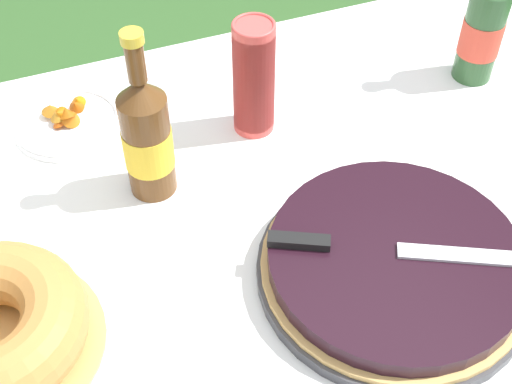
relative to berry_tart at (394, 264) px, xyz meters
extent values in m
cube|color=brown|center=(-0.14, 0.05, -0.05)|extent=(1.50, 1.24, 0.03)
cylinder|color=brown|center=(0.55, 0.61, -0.38)|extent=(0.06, 0.06, 0.63)
cube|color=white|center=(-0.14, 0.05, -0.03)|extent=(1.51, 1.25, 0.00)
cube|color=white|center=(-0.14, 0.67, -0.08)|extent=(1.51, 0.00, 0.10)
cylinder|color=#38383D|center=(0.00, 0.00, -0.02)|extent=(0.40, 0.40, 0.02)
cylinder|color=tan|center=(0.00, 0.00, 0.00)|extent=(0.39, 0.39, 0.01)
cylinder|color=black|center=(0.00, 0.00, 0.02)|extent=(0.37, 0.37, 0.03)
cube|color=silver|center=(0.08, -0.04, 0.03)|extent=(0.18, 0.11, 0.00)
cube|color=black|center=(-0.13, 0.06, 0.04)|extent=(0.09, 0.06, 0.01)
cylinder|color=#E04C47|center=(-0.07, 0.39, 0.02)|extent=(0.07, 0.07, 0.09)
cylinder|color=#E04C47|center=(-0.07, 0.39, 0.03)|extent=(0.07, 0.07, 0.09)
cylinder|color=#E04C47|center=(-0.07, 0.39, 0.05)|extent=(0.07, 0.07, 0.09)
cylinder|color=#E04C47|center=(-0.07, 0.39, 0.06)|extent=(0.07, 0.07, 0.09)
cylinder|color=#E04C47|center=(-0.07, 0.39, 0.07)|extent=(0.07, 0.07, 0.09)
cylinder|color=#E04C47|center=(-0.07, 0.39, 0.08)|extent=(0.07, 0.07, 0.09)
cylinder|color=#E04C47|center=(-0.07, 0.39, 0.10)|extent=(0.07, 0.07, 0.09)
cylinder|color=#E04C47|center=(-0.07, 0.39, 0.11)|extent=(0.07, 0.07, 0.09)
cylinder|color=#E04C47|center=(-0.07, 0.39, 0.12)|extent=(0.07, 0.07, 0.09)
cylinder|color=#E04C47|center=(-0.07, 0.39, 0.14)|extent=(0.07, 0.07, 0.09)
torus|color=#E04C47|center=(-0.07, 0.39, 0.18)|extent=(0.07, 0.07, 0.01)
cylinder|color=#2D562D|center=(0.38, 0.37, 0.06)|extent=(0.07, 0.07, 0.19)
cylinder|color=#E54C38|center=(0.38, 0.37, 0.06)|extent=(0.08, 0.08, 0.07)
cylinder|color=brown|center=(-0.28, 0.30, 0.06)|extent=(0.08, 0.08, 0.18)
cylinder|color=yellow|center=(-0.28, 0.30, 0.06)|extent=(0.08, 0.08, 0.07)
cone|color=brown|center=(-0.28, 0.30, 0.17)|extent=(0.08, 0.08, 0.04)
cylinder|color=brown|center=(-0.28, 0.30, 0.22)|extent=(0.03, 0.03, 0.06)
cylinder|color=gold|center=(-0.28, 0.30, 0.26)|extent=(0.03, 0.03, 0.02)
cylinder|color=white|center=(-0.38, 0.50, -0.02)|extent=(0.19, 0.19, 0.01)
torus|color=white|center=(-0.38, 0.50, -0.01)|extent=(0.19, 0.19, 0.01)
cone|color=#B4500D|center=(-0.36, 0.53, 0.00)|extent=(0.04, 0.04, 0.03)
cone|color=#BA6815|center=(-0.38, 0.50, 0.00)|extent=(0.04, 0.04, 0.02)
cone|color=#AE6E1B|center=(-0.40, 0.50, 0.00)|extent=(0.03, 0.03, 0.02)
cone|color=#CC6A17|center=(-0.37, 0.49, 0.00)|extent=(0.05, 0.05, 0.04)
cone|color=#BA4C10|center=(-0.40, 0.50, -0.01)|extent=(0.03, 0.03, 0.03)
cone|color=#B8600B|center=(-0.39, 0.50, 0.01)|extent=(0.04, 0.03, 0.04)
cone|color=orange|center=(-0.36, 0.54, 0.00)|extent=(0.03, 0.03, 0.03)
cone|color=#A6500C|center=(-0.38, 0.50, 0.01)|extent=(0.04, 0.04, 0.03)
cone|color=#B06A1A|center=(-0.41, 0.53, 0.00)|extent=(0.03, 0.03, 0.02)
camera|label=1|loc=(-0.41, -0.52, 0.82)|focal=50.00mm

